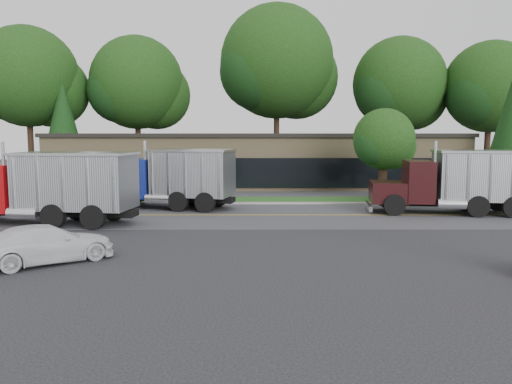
# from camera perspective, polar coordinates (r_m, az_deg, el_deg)

# --- Properties ---
(ground) EXTENTS (140.00, 140.00, 0.00)m
(ground) POSITION_cam_1_polar(r_m,az_deg,el_deg) (17.33, -6.26, -7.42)
(ground) COLOR #3A3A40
(ground) RESTS_ON ground
(road) EXTENTS (60.00, 8.00, 0.02)m
(road) POSITION_cam_1_polar(r_m,az_deg,el_deg) (26.12, -4.15, -2.67)
(road) COLOR #515155
(road) RESTS_ON ground
(center_line) EXTENTS (60.00, 0.12, 0.01)m
(center_line) POSITION_cam_1_polar(r_m,az_deg,el_deg) (26.12, -4.15, -2.67)
(center_line) COLOR gold
(center_line) RESTS_ON ground
(curb) EXTENTS (60.00, 0.30, 0.12)m
(curb) POSITION_cam_1_polar(r_m,az_deg,el_deg) (30.27, -3.59, -1.41)
(curb) COLOR #9E9E99
(curb) RESTS_ON ground
(grass_verge) EXTENTS (60.00, 3.40, 0.03)m
(grass_verge) POSITION_cam_1_polar(r_m,az_deg,el_deg) (32.05, -3.39, -0.97)
(grass_verge) COLOR #22531C
(grass_verge) RESTS_ON ground
(far_parking) EXTENTS (60.00, 7.00, 0.02)m
(far_parking) POSITION_cam_1_polar(r_m,az_deg,el_deg) (37.00, -2.95, 0.04)
(far_parking) COLOR #515155
(far_parking) RESTS_ON ground
(strip_mall) EXTENTS (32.00, 12.00, 4.00)m
(strip_mall) POSITION_cam_1_polar(r_m,az_deg,el_deg) (42.78, 0.12, 3.61)
(strip_mall) COLOR #9E8961
(strip_mall) RESTS_ON ground
(tree_far_a) EXTENTS (10.20, 9.60, 14.55)m
(tree_far_a) POSITION_cam_1_polar(r_m,az_deg,el_deg) (53.69, -24.43, 11.41)
(tree_far_a) COLOR #382619
(tree_far_a) RESTS_ON ground
(tree_far_b) EXTENTS (9.82, 9.24, 14.00)m
(tree_far_b) POSITION_cam_1_polar(r_m,az_deg,el_deg) (52.39, -13.26, 11.56)
(tree_far_b) COLOR #382619
(tree_far_b) RESTS_ON ground
(tree_far_c) EXTENTS (11.96, 11.26, 17.07)m
(tree_far_c) POSITION_cam_1_polar(r_m,az_deg,el_deg) (51.37, 2.60, 14.03)
(tree_far_c) COLOR #382619
(tree_far_c) RESTS_ON ground
(tree_far_d) EXTENTS (9.62, 9.06, 13.73)m
(tree_far_d) POSITION_cam_1_polar(r_m,az_deg,el_deg) (52.05, 16.18, 11.32)
(tree_far_d) COLOR #382619
(tree_far_d) RESTS_ON ground
(tree_far_e) EXTENTS (9.10, 8.57, 12.99)m
(tree_far_e) POSITION_cam_1_polar(r_m,az_deg,el_deg) (52.93, 25.26, 10.36)
(tree_far_e) COLOR #382619
(tree_far_e) RESTS_ON ground
(evergreen_left) EXTENTS (4.23, 4.23, 9.62)m
(evergreen_left) POSITION_cam_1_polar(r_m,az_deg,el_deg) (50.03, -21.17, 7.36)
(evergreen_left) COLOR #382619
(evergreen_left) RESTS_ON ground
(tree_verge) EXTENTS (4.11, 3.87, 5.86)m
(tree_verge) POSITION_cam_1_polar(r_m,az_deg,el_deg) (32.82, 14.48, 5.54)
(tree_verge) COLOR #382619
(tree_verge) RESTS_ON ground
(dump_truck_red) EXTENTS (9.23, 3.67, 3.36)m
(dump_truck_red) POSITION_cam_1_polar(r_m,az_deg,el_deg) (25.19, -22.36, 0.66)
(dump_truck_red) COLOR black
(dump_truck_red) RESTS_ON ground
(dump_truck_blue) EXTENTS (7.79, 4.17, 3.36)m
(dump_truck_blue) POSITION_cam_1_polar(r_m,az_deg,el_deg) (28.63, -9.14, 1.70)
(dump_truck_blue) COLOR black
(dump_truck_blue) RESTS_ON ground
(dump_truck_maroon) EXTENTS (8.48, 3.62, 3.36)m
(dump_truck_maroon) POSITION_cam_1_polar(r_m,az_deg,el_deg) (28.48, 22.28, 1.28)
(dump_truck_maroon) COLOR black
(dump_truck_maroon) RESTS_ON ground
(rally_car) EXTENTS (4.50, 3.96, 1.25)m
(rally_car) POSITION_cam_1_polar(r_m,az_deg,el_deg) (17.78, -22.85, -5.48)
(rally_car) COLOR silver
(rally_car) RESTS_ON ground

